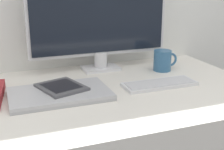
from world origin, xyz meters
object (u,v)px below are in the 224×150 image
at_px(laptop, 60,94).
at_px(ereader, 61,87).
at_px(coffee_mug, 163,60).
at_px(keyboard, 160,84).
at_px(monitor, 100,11).

bearing_deg(laptop, ereader, 64.68).
relative_size(laptop, coffee_mug, 3.06).
distance_m(keyboard, coffee_mug, 0.21).
bearing_deg(keyboard, ereader, 172.52).
bearing_deg(ereader, monitor, 46.75).
xyz_separation_m(laptop, ereader, (0.01, 0.03, 0.01)).
bearing_deg(monitor, keyboard, -64.02).
bearing_deg(coffee_mug, monitor, 156.20).
distance_m(monitor, ereader, 0.40).
bearing_deg(monitor, laptop, -131.79).
distance_m(laptop, coffee_mug, 0.51).
height_order(monitor, ereader, monitor).
relative_size(keyboard, coffee_mug, 2.54).
distance_m(laptop, ereader, 0.03).
bearing_deg(keyboard, coffee_mug, 57.71).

